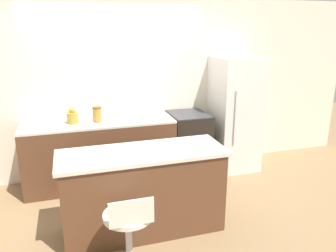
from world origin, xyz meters
name	(u,v)px	position (x,y,z in m)	size (l,w,h in m)	color
ground_plane	(128,190)	(0.00, 0.00, 0.00)	(14.00, 14.00, 0.00)	#8E704C
wall_back	(116,89)	(0.00, 0.70, 1.30)	(8.00, 0.06, 2.60)	silver
back_counter	(101,153)	(-0.31, 0.34, 0.47)	(2.07, 0.65, 0.94)	brown
kitchen_island	(143,191)	(0.01, -0.96, 0.47)	(1.77, 0.64, 0.93)	brown
oven_range	(188,143)	(1.02, 0.34, 0.47)	(0.57, 0.66, 0.94)	black
refrigerator	(235,114)	(1.78, 0.33, 0.88)	(0.67, 0.71, 1.76)	silver
stool_chair	(129,233)	(-0.26, -1.61, 0.43)	(0.44, 0.44, 0.84)	#B7B7BC
kettle	(73,117)	(-0.65, 0.32, 1.03)	(0.16, 0.16, 0.22)	#B29333
mixing_bowl	(148,115)	(0.39, 0.32, 0.98)	(0.20, 0.20, 0.08)	white
canister_jar	(97,114)	(-0.33, 0.32, 1.04)	(0.12, 0.12, 0.20)	#B77F33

